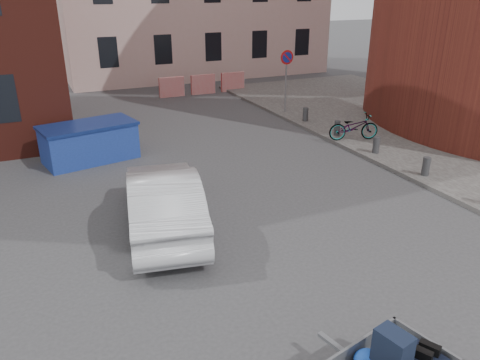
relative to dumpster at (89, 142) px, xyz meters
name	(u,v)px	position (x,y,z in m)	size (l,w,h in m)	color
ground	(261,240)	(2.68, -6.94, -0.61)	(120.00, 120.00, 0.00)	#38383A
sidewalk	(449,135)	(12.68, -2.94, -0.55)	(9.00, 24.00, 0.12)	#474442
no_parking_sign	(287,68)	(8.68, 2.55, 1.40)	(0.60, 0.09, 2.65)	gray
bollards	(376,145)	(8.68, -3.54, -0.22)	(0.22, 9.02, 0.55)	#3A3A3D
barriers	(203,84)	(6.88, 8.06, -0.11)	(4.70, 0.18, 1.00)	red
dumpster	(89,142)	(0.00, 0.00, 0.00)	(3.16, 2.07, 1.22)	#213DA0
silver_car	(164,200)	(0.88, -5.54, 0.12)	(1.55, 4.46, 1.47)	silver
bicycle	(354,127)	(8.88, -2.04, -0.02)	(0.63, 1.80, 0.95)	black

